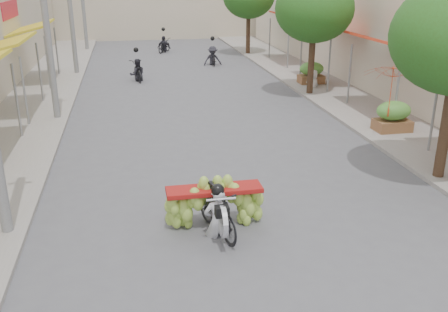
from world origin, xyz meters
TOP-DOWN VIEW (x-y plane):
  - ground at (0.00, 0.00)m, footprint 120.00×120.00m
  - sidewalk_left at (-7.00, 15.00)m, footprint 4.00×60.00m
  - sidewalk_right at (7.00, 15.00)m, footprint 4.00×60.00m
  - utility_pole_mid at (-5.40, 12.00)m, footprint 0.60×0.24m
  - street_tree_mid at (5.40, 14.00)m, footprint 3.40×3.40m
  - produce_crate_mid at (6.20, 8.00)m, footprint 1.20×0.88m
  - produce_crate_far at (6.20, 16.00)m, footprint 1.20×0.88m
  - banana_motorbike at (-0.99, 2.35)m, footprint 2.20×1.95m
  - market_umbrella at (5.80, 7.63)m, footprint 2.45×2.45m
  - pedestrian at (5.97, 15.17)m, footprint 0.94×0.76m
  - bg_motorbike_a at (-2.18, 18.76)m, footprint 0.89×1.83m
  - bg_motorbike_b at (2.39, 22.51)m, footprint 1.06×1.65m
  - bg_motorbike_c at (-0.08, 28.10)m, footprint 1.35×1.79m

SIDE VIEW (x-z plane):
  - ground at x=0.00m, z-range 0.00..0.00m
  - sidewalk_left at x=-7.00m, z-range 0.00..0.12m
  - sidewalk_right at x=7.00m, z-range 0.00..0.12m
  - banana_motorbike at x=-0.99m, z-range -0.32..1.67m
  - produce_crate_mid at x=6.20m, z-range 0.13..1.29m
  - produce_crate_far at x=6.20m, z-range 0.13..1.29m
  - bg_motorbike_a at x=-2.18m, z-range -0.25..1.70m
  - bg_motorbike_c at x=-0.08m, z-range -0.19..1.76m
  - bg_motorbike_b at x=2.39m, z-range -0.12..1.83m
  - pedestrian at x=5.97m, z-range 0.12..1.77m
  - market_umbrella at x=5.80m, z-range 1.60..3.34m
  - street_tree_mid at x=5.40m, z-range 1.16..6.41m
  - utility_pole_mid at x=-5.40m, z-range 0.03..8.03m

